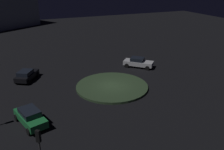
{
  "coord_description": "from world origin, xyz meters",
  "views": [
    {
      "loc": [
        -11.17,
        -25.85,
        13.11
      ],
      "look_at": [
        0.0,
        0.0,
        1.72
      ],
      "focal_mm": 38.8,
      "sensor_mm": 36.0,
      "label": 1
    }
  ],
  "objects_px": {
    "car_black": "(27,75)",
    "car_green": "(30,117)",
    "traffic_light_southwest": "(39,144)",
    "car_silver": "(138,62)"
  },
  "relations": [
    {
      "from": "car_black",
      "to": "traffic_light_southwest",
      "type": "bearing_deg",
      "value": -150.47
    },
    {
      "from": "car_black",
      "to": "traffic_light_southwest",
      "type": "relative_size",
      "value": 1.15
    },
    {
      "from": "car_silver",
      "to": "traffic_light_southwest",
      "type": "distance_m",
      "value": 24.21
    },
    {
      "from": "car_silver",
      "to": "car_black",
      "type": "bearing_deg",
      "value": -141.21
    },
    {
      "from": "car_silver",
      "to": "car_black",
      "type": "xyz_separation_m",
      "value": [
        -16.54,
        1.46,
        -0.03
      ]
    },
    {
      "from": "traffic_light_southwest",
      "to": "car_silver",
      "type": "bearing_deg",
      "value": -3.53
    },
    {
      "from": "car_black",
      "to": "car_green",
      "type": "height_order",
      "value": "car_green"
    },
    {
      "from": "car_black",
      "to": "car_green",
      "type": "bearing_deg",
      "value": -152.08
    },
    {
      "from": "car_silver",
      "to": "car_green",
      "type": "bearing_deg",
      "value": -106.13
    },
    {
      "from": "car_silver",
      "to": "car_green",
      "type": "height_order",
      "value": "car_green"
    }
  ]
}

